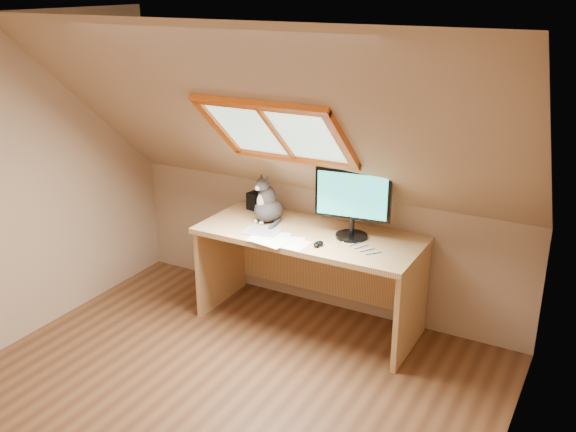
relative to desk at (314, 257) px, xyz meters
The scene contains 10 objects.
ground 1.56m from the desk, 93.40° to the right, with size 3.50×3.50×0.00m, color brown.
room_shell 1.78m from the desk, 93.20° to the right, with size 3.52×3.52×2.41m.
desk is the anchor object (origin of this frame).
monitor 0.62m from the desk, ahead, with size 0.57×0.24×0.52m.
cat 0.55m from the desk, behind, with size 0.29×0.32×0.40m.
desk_speaker 0.74m from the desk, 164.62° to the left, with size 0.10×0.10×0.15m, color black.
graphics_tablet 0.47m from the desk, 142.94° to the right, with size 0.27×0.19×0.01m, color #B2B2B7.
mouse 0.41m from the desk, 58.23° to the right, with size 0.06×0.10×0.03m, color black.
papers 0.43m from the desk, 112.93° to the right, with size 0.35×0.30×0.01m.
cables 0.50m from the desk, 25.90° to the right, with size 0.51×0.26×0.01m.
Camera 1 is at (2.12, -2.68, 2.59)m, focal length 40.00 mm.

